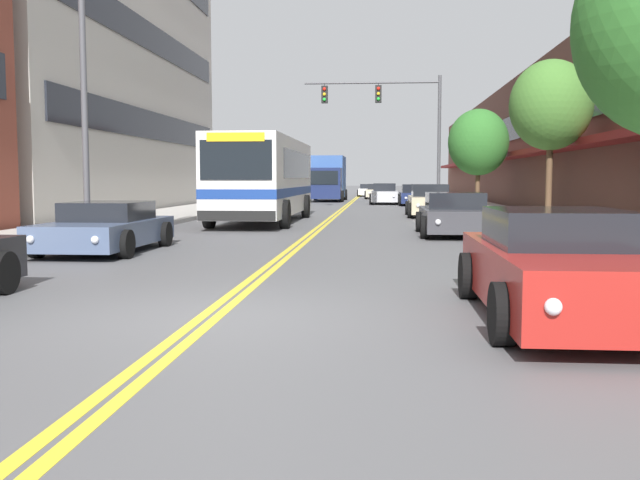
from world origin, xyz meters
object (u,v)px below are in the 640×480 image
(city_bus, at_px, (265,176))
(car_slate_blue_parked_left_near, at_px, (106,228))
(car_white_moving_third, at_px, (368,190))
(street_tree_right_far, at_px, (478,142))
(car_red_parked_right_foreground, at_px, (559,268))
(car_beige_parked_right_end, at_px, (430,202))
(car_navy_parked_right_mid, at_px, (415,196))
(car_black_parked_left_far, at_px, (264,198))
(car_silver_moving_lead, at_px, (384,194))
(fire_hydrant, at_px, (522,221))
(car_champagne_moving_second, at_px, (377,192))
(traffic_signal_mast, at_px, (394,114))
(street_lamp_left_near, at_px, (95,28))
(box_truck, at_px, (328,179))
(street_tree_right_mid, at_px, (551,105))
(car_dark_grey_parked_right_far, at_px, (455,215))

(city_bus, height_order, car_slate_blue_parked_left_near, city_bus)
(car_white_moving_third, distance_m, street_tree_right_far, 33.20)
(car_red_parked_right_foreground, bearing_deg, car_beige_parked_right_end, 89.93)
(city_bus, bearing_deg, car_navy_parked_right_mid, 69.58)
(car_navy_parked_right_mid, bearing_deg, car_red_parked_right_foreground, -90.02)
(car_slate_blue_parked_left_near, height_order, car_black_parked_left_far, car_black_parked_left_far)
(car_red_parked_right_foreground, distance_m, car_silver_moving_lead, 39.40)
(car_slate_blue_parked_left_near, bearing_deg, fire_hydrant, 19.32)
(car_champagne_moving_second, bearing_deg, fire_hydrant, -84.19)
(traffic_signal_mast, height_order, fire_hydrant, traffic_signal_mast)
(car_champagne_moving_second, xyz_separation_m, fire_hydrant, (4.17, -40.99, -0.04))
(traffic_signal_mast, bearing_deg, fire_hydrant, -80.57)
(car_red_parked_right_foreground, height_order, street_lamp_left_near, street_lamp_left_near)
(car_white_moving_third, bearing_deg, box_truck, -101.17)
(city_bus, xyz_separation_m, fire_hydrant, (8.40, -8.14, -1.26))
(fire_hydrant, bearing_deg, traffic_signal_mast, 99.43)
(car_slate_blue_parked_left_near, height_order, fire_hydrant, car_slate_blue_parked_left_near)
(car_slate_blue_parked_left_near, xyz_separation_m, car_black_parked_left_far, (-0.02, 22.76, 0.07))
(car_red_parked_right_foreground, distance_m, car_beige_parked_right_end, 23.53)
(car_black_parked_left_far, height_order, car_white_moving_third, car_black_parked_left_far)
(car_black_parked_left_far, relative_size, street_tree_right_far, 0.86)
(car_red_parked_right_foreground, relative_size, street_lamp_left_near, 0.52)
(traffic_signal_mast, bearing_deg, car_silver_moving_lead, 92.66)
(car_champagne_moving_second, relative_size, car_white_moving_third, 1.01)
(car_slate_blue_parked_left_near, xyz_separation_m, street_tree_right_far, (11.22, 19.91, 2.94))
(car_champagne_moving_second, bearing_deg, car_white_moving_third, 96.11)
(street_tree_right_mid, bearing_deg, fire_hydrant, -111.28)
(car_red_parked_right_foreground, bearing_deg, traffic_signal_mast, 92.84)
(car_navy_parked_right_mid, height_order, car_champagne_moving_second, car_navy_parked_right_mid)
(street_tree_right_far, bearing_deg, car_dark_grey_parked_right_far, -100.14)
(car_silver_moving_lead, relative_size, car_champagne_moving_second, 0.99)
(city_bus, bearing_deg, fire_hydrant, -44.08)
(car_dark_grey_parked_right_far, bearing_deg, traffic_signal_mast, 95.23)
(car_champagne_moving_second, distance_m, traffic_signal_mast, 22.48)
(car_dark_grey_parked_right_far, height_order, car_champagne_moving_second, car_dark_grey_parked_right_far)
(car_navy_parked_right_mid, bearing_deg, car_black_parked_left_far, -140.51)
(street_lamp_left_near, distance_m, street_tree_right_far, 22.16)
(car_black_parked_left_far, bearing_deg, street_tree_right_far, -14.23)
(car_silver_moving_lead, bearing_deg, car_beige_parked_right_end, -82.97)
(car_slate_blue_parked_left_near, distance_m, car_champagne_moving_second, 45.00)
(car_slate_blue_parked_left_near, distance_m, car_navy_parked_right_mid, 31.07)
(car_navy_parked_right_mid, bearing_deg, car_champagne_moving_second, 99.70)
(car_slate_blue_parked_left_near, xyz_separation_m, fire_hydrant, (10.25, 3.59, 0.00))
(box_truck, xyz_separation_m, fire_hydrant, (7.83, -34.57, -1.15))
(car_white_moving_third, distance_m, box_truck, 14.59)
(car_dark_grey_parked_right_far, distance_m, street_lamp_left_near, 11.33)
(car_black_parked_left_far, bearing_deg, car_champagne_moving_second, 74.38)
(car_red_parked_right_foreground, height_order, car_beige_parked_right_end, car_beige_parked_right_end)
(car_beige_parked_right_end, height_order, traffic_signal_mast, traffic_signal_mast)
(car_red_parked_right_foreground, bearing_deg, city_bus, 109.44)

